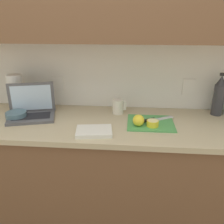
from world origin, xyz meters
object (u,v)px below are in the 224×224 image
(laptop, at_px, (32,109))
(knife, at_px, (151,120))
(measuring_cup, at_px, (118,107))
(cutting_board, at_px, (151,123))
(lemon_whole_beside, at_px, (138,120))
(bottle_green_soda, at_px, (219,96))
(bowl_white, at_px, (16,116))
(paper_towel_roll, at_px, (16,92))
(lemon_half_cut, at_px, (153,123))

(laptop, relative_size, knife, 1.50)
(laptop, xyz_separation_m, measuring_cup, (0.62, 0.12, -0.00))
(cutting_board, xyz_separation_m, lemon_whole_beside, (-0.08, -0.06, 0.04))
(laptop, distance_m, knife, 0.85)
(cutting_board, xyz_separation_m, bottle_green_soda, (0.49, 0.21, 0.14))
(cutting_board, bearing_deg, bowl_white, -179.83)
(paper_towel_roll, bearing_deg, lemon_whole_beside, -15.47)
(knife, relative_size, bowl_white, 1.73)
(laptop, bearing_deg, cutting_board, -19.47)
(knife, relative_size, lemon_whole_beside, 3.22)
(knife, bearing_deg, lemon_whole_beside, -166.77)
(laptop, height_order, bottle_green_soda, bottle_green_soda)
(cutting_board, bearing_deg, measuring_cup, 142.96)
(lemon_half_cut, height_order, lemon_whole_beside, lemon_whole_beside)
(lemon_whole_beside, bearing_deg, knife, 43.48)
(lemon_whole_beside, relative_size, measuring_cup, 0.70)
(lemon_whole_beside, distance_m, measuring_cup, 0.27)
(bottle_green_soda, height_order, measuring_cup, bottle_green_soda)
(cutting_board, xyz_separation_m, lemon_half_cut, (0.01, -0.05, 0.02))
(lemon_whole_beside, xyz_separation_m, paper_towel_roll, (-0.94, 0.26, 0.09))
(lemon_half_cut, bearing_deg, paper_towel_roll, 165.93)
(lemon_whole_beside, distance_m, paper_towel_roll, 0.98)
(bottle_green_soda, bearing_deg, cutting_board, -156.53)
(lemon_whole_beside, relative_size, bottle_green_soda, 0.24)
(laptop, xyz_separation_m, lemon_whole_beside, (0.76, -0.11, -0.01))
(lemon_half_cut, relative_size, bowl_white, 0.55)
(cutting_board, distance_m, lemon_whole_beside, 0.11)
(lemon_half_cut, relative_size, paper_towel_roll, 0.29)
(laptop, relative_size, measuring_cup, 3.41)
(laptop, xyz_separation_m, knife, (0.85, -0.02, -0.04))
(cutting_board, distance_m, paper_towel_roll, 1.05)
(measuring_cup, xyz_separation_m, paper_towel_roll, (-0.79, 0.03, 0.08))
(paper_towel_roll, bearing_deg, lemon_half_cut, -14.07)
(laptop, distance_m, lemon_whole_beside, 0.77)
(measuring_cup, distance_m, paper_towel_roll, 0.80)
(knife, xyz_separation_m, measuring_cup, (-0.24, 0.14, 0.04))
(cutting_board, height_order, bottle_green_soda, bottle_green_soda)
(cutting_board, xyz_separation_m, paper_towel_roll, (-1.02, 0.20, 0.13))
(measuring_cup, xyz_separation_m, bowl_white, (-0.71, -0.18, -0.03))
(laptop, xyz_separation_m, lemon_half_cut, (0.86, -0.11, -0.03))
(bottle_green_soda, bearing_deg, measuring_cup, -176.88)
(lemon_half_cut, bearing_deg, knife, 91.24)
(measuring_cup, bearing_deg, lemon_whole_beside, -57.27)
(lemon_whole_beside, bearing_deg, paper_towel_roll, 164.53)
(lemon_whole_beside, bearing_deg, cutting_board, 33.50)
(lemon_half_cut, xyz_separation_m, measuring_cup, (-0.24, 0.23, 0.03))
(bowl_white, height_order, paper_towel_roll, paper_towel_roll)
(knife, bearing_deg, paper_towel_roll, 140.13)
(cutting_board, bearing_deg, lemon_whole_beside, -146.50)
(cutting_board, distance_m, lemon_half_cut, 0.06)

